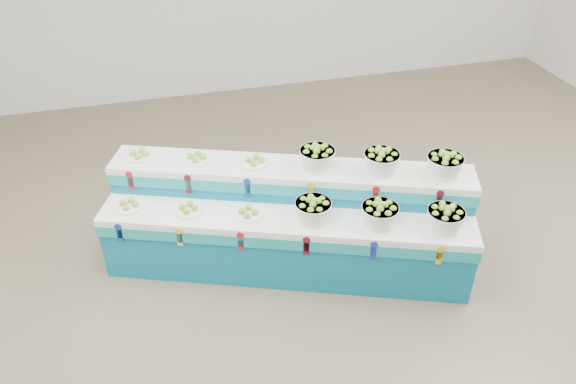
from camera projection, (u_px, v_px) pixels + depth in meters
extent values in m
plane|color=brown|center=(388.00, 286.00, 5.55)|extent=(10.00, 10.00, 0.00)
cylinder|color=white|center=(129.00, 204.00, 5.39)|extent=(0.34, 0.34, 0.09)
cylinder|color=white|center=(188.00, 208.00, 5.33)|extent=(0.34, 0.34, 0.09)
cylinder|color=white|center=(248.00, 212.00, 5.28)|extent=(0.34, 0.34, 0.09)
cylinder|color=white|center=(139.00, 154.00, 5.58)|extent=(0.34, 0.34, 0.09)
cylinder|color=white|center=(196.00, 157.00, 5.53)|extent=(0.34, 0.34, 0.09)
cylinder|color=white|center=(255.00, 161.00, 5.48)|extent=(0.34, 0.34, 0.09)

